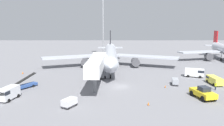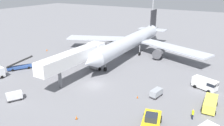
{
  "view_description": "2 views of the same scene",
  "coord_description": "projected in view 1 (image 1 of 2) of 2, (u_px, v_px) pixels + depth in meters",
  "views": [
    {
      "loc": [
        -1.67,
        -50.34,
        14.27
      ],
      "look_at": [
        -1.41,
        10.44,
        3.73
      ],
      "focal_mm": 36.12,
      "sensor_mm": 36.0,
      "label": 1
    },
    {
      "loc": [
        25.29,
        -36.17,
        20.7
      ],
      "look_at": [
        -1.1,
        9.51,
        1.83
      ],
      "focal_mm": 36.13,
      "sensor_mm": 36.0,
      "label": 2
    }
  ],
  "objects": [
    {
      "name": "safety_cone_alpha",
      "position": [
        147.0,
        104.0,
        40.07
      ],
      "size": [
        0.38,
        0.38,
        0.59
      ],
      "color": "black",
      "rests_on": "ground"
    },
    {
      "name": "safety_cone_charlie",
      "position": [
        164.0,
        86.0,
        51.23
      ],
      "size": [
        0.33,
        0.33,
        0.52
      ],
      "color": "black",
      "rests_on": "ground"
    },
    {
      "name": "ground_crew_worker_foreground",
      "position": [
        214.0,
        86.0,
        49.15
      ],
      "size": [
        0.45,
        0.45,
        1.85
      ],
      "color": "#1E2333",
      "rests_on": "ground"
    },
    {
      "name": "safety_cone_bravo",
      "position": [
        22.0,
        73.0,
        65.16
      ],
      "size": [
        0.45,
        0.45,
        0.69
      ],
      "color": "black",
      "rests_on": "ground"
    },
    {
      "name": "jet_bridge",
      "position": [
        96.0,
        64.0,
        52.15
      ],
      "size": [
        3.85,
        19.65,
        6.81
      ],
      "color": "silver",
      "rests_on": "ground"
    },
    {
      "name": "apron_light_mast",
      "position": [
        102.0,
        13.0,
        96.77
      ],
      "size": [
        2.4,
        2.4,
        27.92
      ],
      "color": "#93969B",
      "rests_on": "ground"
    },
    {
      "name": "service_van_far_left",
      "position": [
        7.0,
        93.0,
        42.67
      ],
      "size": [
        2.89,
        5.03,
        2.4
      ],
      "color": "white",
      "rests_on": "ground"
    },
    {
      "name": "belt_loader_truck",
      "position": [
        23.0,
        85.0,
        50.22
      ],
      "size": [
        4.86,
        6.27,
        3.11
      ],
      "color": "#2D4C8E",
      "rests_on": "ground"
    },
    {
      "name": "airplane_at_gate",
      "position": [
        109.0,
        55.0,
        74.32
      ],
      "size": [
        45.95,
        46.43,
        11.7
      ],
      "color": "#B7BCC6",
      "rests_on": "ground"
    },
    {
      "name": "service_van_far_right",
      "position": [
        194.0,
        72.0,
        61.29
      ],
      "size": [
        5.27,
        3.58,
        2.29
      ],
      "color": "white",
      "rests_on": "ground"
    },
    {
      "name": "baggage_cart_near_center",
      "position": [
        174.0,
        81.0,
        53.45
      ],
      "size": [
        1.88,
        3.01,
        1.49
      ],
      "color": "#38383D",
      "rests_on": "ground"
    },
    {
      "name": "baggage_cart_outer_right",
      "position": [
        68.0,
        102.0,
        39.11
      ],
      "size": [
        2.67,
        3.13,
        1.5
      ],
      "color": "#38383D",
      "rests_on": "ground"
    },
    {
      "name": "ground_plane",
      "position": [
        118.0,
        87.0,
        52.05
      ],
      "size": [
        300.0,
        300.0,
        0.0
      ],
      "primitive_type": "plane",
      "color": "slate"
    },
    {
      "name": "service_van_rear_right",
      "position": [
        213.0,
        80.0,
        54.04
      ],
      "size": [
        2.39,
        5.31,
        1.83
      ],
      "color": "#E5DB4C",
      "rests_on": "ground"
    },
    {
      "name": "pushback_tug",
      "position": [
        202.0,
        93.0,
        43.7
      ],
      "size": [
        3.88,
        5.99,
        2.43
      ],
      "color": "yellow",
      "rests_on": "ground"
    }
  ]
}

